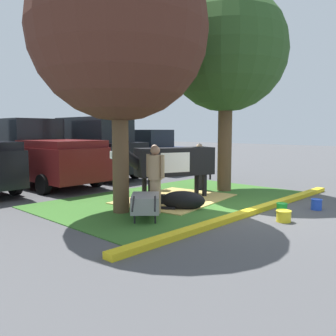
{
  "coord_description": "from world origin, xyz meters",
  "views": [
    {
      "loc": [
        -7.56,
        -4.7,
        1.98
      ],
      "look_at": [
        -0.15,
        2.34,
        0.9
      ],
      "focal_mm": 37.88,
      "sensor_mm": 36.0,
      "label": 1
    }
  ],
  "objects_px": {
    "calf_lying": "(182,200)",
    "person_visitor_far": "(155,177)",
    "cow_holstein": "(171,162)",
    "bucket_blue": "(316,204)",
    "wheelbarrow": "(145,203)",
    "person_visitor_near": "(155,166)",
    "sedan_blue": "(146,151)",
    "bucket_green": "(282,208)",
    "person_handler": "(199,165)",
    "suv_black": "(94,148)",
    "shade_tree_left": "(119,31)",
    "pickup_truck_maroon": "(42,155)",
    "shade_tree_right": "(226,51)",
    "bucket_yellow": "(284,216)"
  },
  "relations": [
    {
      "from": "calf_lying",
      "to": "person_visitor_far",
      "type": "distance_m",
      "value": 1.0
    },
    {
      "from": "cow_holstein",
      "to": "bucket_blue",
      "type": "distance_m",
      "value": 4.04
    },
    {
      "from": "wheelbarrow",
      "to": "person_visitor_near",
      "type": "bearing_deg",
      "value": 42.79
    },
    {
      "from": "cow_holstein",
      "to": "sedan_blue",
      "type": "bearing_deg",
      "value": 52.95
    },
    {
      "from": "bucket_green",
      "to": "person_visitor_near",
      "type": "bearing_deg",
      "value": 87.16
    },
    {
      "from": "calf_lying",
      "to": "person_handler",
      "type": "relative_size",
      "value": 0.8
    },
    {
      "from": "calf_lying",
      "to": "suv_black",
      "type": "xyz_separation_m",
      "value": [
        2.07,
        6.72,
        1.03
      ]
    },
    {
      "from": "person_visitor_near",
      "to": "bucket_blue",
      "type": "relative_size",
      "value": 5.39
    },
    {
      "from": "shade_tree_left",
      "to": "calf_lying",
      "type": "xyz_separation_m",
      "value": [
        1.24,
        -0.86,
        -4.02
      ]
    },
    {
      "from": "shade_tree_left",
      "to": "cow_holstein",
      "type": "height_order",
      "value": "shade_tree_left"
    },
    {
      "from": "person_visitor_far",
      "to": "person_handler",
      "type": "bearing_deg",
      "value": 21.92
    },
    {
      "from": "wheelbarrow",
      "to": "suv_black",
      "type": "distance_m",
      "value": 7.69
    },
    {
      "from": "shade_tree_left",
      "to": "wheelbarrow",
      "type": "distance_m",
      "value": 3.99
    },
    {
      "from": "person_handler",
      "to": "bucket_green",
      "type": "height_order",
      "value": "person_handler"
    },
    {
      "from": "sedan_blue",
      "to": "calf_lying",
      "type": "bearing_deg",
      "value": -127.1
    },
    {
      "from": "cow_holstein",
      "to": "pickup_truck_maroon",
      "type": "distance_m",
      "value": 5.35
    },
    {
      "from": "person_visitor_near",
      "to": "suv_black",
      "type": "height_order",
      "value": "suv_black"
    },
    {
      "from": "calf_lying",
      "to": "bucket_green",
      "type": "relative_size",
      "value": 4.62
    },
    {
      "from": "cow_holstein",
      "to": "person_visitor_far",
      "type": "height_order",
      "value": "person_visitor_far"
    },
    {
      "from": "shade_tree_right",
      "to": "person_visitor_far",
      "type": "height_order",
      "value": "shade_tree_right"
    },
    {
      "from": "suv_black",
      "to": "sedan_blue",
      "type": "height_order",
      "value": "suv_black"
    },
    {
      "from": "pickup_truck_maroon",
      "to": "wheelbarrow",
      "type": "bearing_deg",
      "value": -98.11
    },
    {
      "from": "bucket_blue",
      "to": "shade_tree_left",
      "type": "bearing_deg",
      "value": 137.23
    },
    {
      "from": "suv_black",
      "to": "person_handler",
      "type": "bearing_deg",
      "value": -84.06
    },
    {
      "from": "person_visitor_near",
      "to": "pickup_truck_maroon",
      "type": "height_order",
      "value": "pickup_truck_maroon"
    },
    {
      "from": "shade_tree_right",
      "to": "person_visitor_near",
      "type": "relative_size",
      "value": 4.23
    },
    {
      "from": "pickup_truck_maroon",
      "to": "suv_black",
      "type": "height_order",
      "value": "suv_black"
    },
    {
      "from": "shade_tree_right",
      "to": "wheelbarrow",
      "type": "bearing_deg",
      "value": -167.8
    },
    {
      "from": "shade_tree_left",
      "to": "bucket_blue",
      "type": "relative_size",
      "value": 22.46
    },
    {
      "from": "shade_tree_right",
      "to": "bucket_green",
      "type": "relative_size",
      "value": 23.78
    },
    {
      "from": "person_visitor_near",
      "to": "person_visitor_far",
      "type": "bearing_deg",
      "value": -133.97
    },
    {
      "from": "person_visitor_far",
      "to": "wheelbarrow",
      "type": "relative_size",
      "value": 1.21
    },
    {
      "from": "wheelbarrow",
      "to": "bucket_green",
      "type": "distance_m",
      "value": 3.31
    },
    {
      "from": "shade_tree_left",
      "to": "person_handler",
      "type": "bearing_deg",
      "value": 9.86
    },
    {
      "from": "person_visitor_far",
      "to": "suv_black",
      "type": "height_order",
      "value": "suv_black"
    },
    {
      "from": "bucket_yellow",
      "to": "suv_black",
      "type": "xyz_separation_m",
      "value": [
        1.42,
        9.11,
        1.14
      ]
    },
    {
      "from": "bucket_yellow",
      "to": "bucket_green",
      "type": "height_order",
      "value": "bucket_green"
    },
    {
      "from": "calf_lying",
      "to": "sedan_blue",
      "type": "height_order",
      "value": "sedan_blue"
    },
    {
      "from": "bucket_yellow",
      "to": "wheelbarrow",
      "type": "bearing_deg",
      "value": 131.37
    },
    {
      "from": "shade_tree_right",
      "to": "sedan_blue",
      "type": "relative_size",
      "value": 1.45
    },
    {
      "from": "pickup_truck_maroon",
      "to": "sedan_blue",
      "type": "relative_size",
      "value": 1.23
    },
    {
      "from": "person_visitor_near",
      "to": "calf_lying",
      "type": "bearing_deg",
      "value": -121.38
    },
    {
      "from": "person_handler",
      "to": "shade_tree_right",
      "type": "bearing_deg",
      "value": -56.62
    },
    {
      "from": "cow_holstein",
      "to": "pickup_truck_maroon",
      "type": "height_order",
      "value": "pickup_truck_maroon"
    },
    {
      "from": "calf_lying",
      "to": "pickup_truck_maroon",
      "type": "xyz_separation_m",
      "value": [
        -0.42,
        6.4,
        0.88
      ]
    },
    {
      "from": "person_visitor_near",
      "to": "bucket_green",
      "type": "bearing_deg",
      "value": -92.84
    },
    {
      "from": "shade_tree_right",
      "to": "sedan_blue",
      "type": "height_order",
      "value": "shade_tree_right"
    },
    {
      "from": "cow_holstein",
      "to": "wheelbarrow",
      "type": "relative_size",
      "value": 2.23
    },
    {
      "from": "cow_holstein",
      "to": "person_visitor_near",
      "type": "bearing_deg",
      "value": 64.55
    },
    {
      "from": "person_handler",
      "to": "suv_black",
      "type": "xyz_separation_m",
      "value": [
        -0.54,
        5.19,
        0.44
      ]
    }
  ]
}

